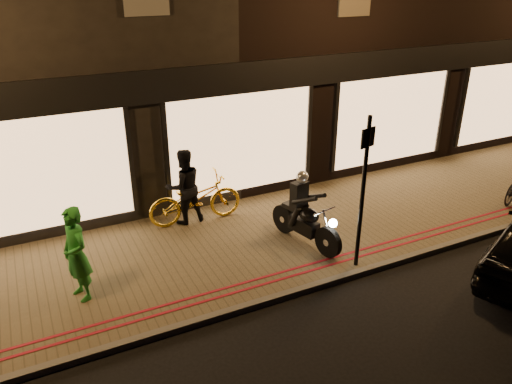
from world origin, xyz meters
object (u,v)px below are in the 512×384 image
(motorcycle, at_px, (304,216))
(bicycle_gold, at_px, (195,199))
(sign_post, at_px, (363,186))
(person_green, at_px, (76,254))

(motorcycle, xyz_separation_m, bicycle_gold, (-1.70, 1.92, -0.06))
(sign_post, bearing_deg, motorcycle, 111.85)
(sign_post, relative_size, bicycle_gold, 1.41)
(sign_post, height_order, bicycle_gold, sign_post)
(bicycle_gold, relative_size, person_green, 1.23)
(sign_post, distance_m, bicycle_gold, 3.96)
(motorcycle, bearing_deg, sign_post, -81.14)
(motorcycle, relative_size, person_green, 1.11)
(motorcycle, distance_m, bicycle_gold, 2.56)
(bicycle_gold, xyz_separation_m, person_green, (-2.78, -1.82, 0.30))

